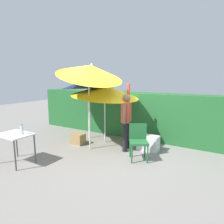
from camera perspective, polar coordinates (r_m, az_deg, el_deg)
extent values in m
plane|color=gray|center=(5.62, -1.61, -11.58)|extent=(24.00, 24.00, 0.00)
cube|color=#23602D|center=(7.02, 6.73, -0.76)|extent=(8.00, 0.70, 1.54)
cylinder|color=silver|center=(5.68, -6.46, -0.51)|extent=(0.04, 0.04, 2.07)
cone|color=yellow|center=(5.62, -6.26, 11.58)|extent=(1.92, 1.87, 1.03)
sphere|color=silver|center=(5.65, -5.85, 13.35)|extent=(0.05, 0.05, 0.05)
cylinder|color=silver|center=(6.79, -6.71, -0.46)|extent=(0.04, 0.04, 1.69)
cone|color=#19234C|center=(6.68, -6.96, 7.97)|extent=(1.73, 1.72, 0.46)
sphere|color=silver|center=(6.67, -7.07, 9.42)|extent=(0.05, 0.05, 0.05)
cylinder|color=silver|center=(6.30, -2.05, -2.25)|extent=(0.04, 0.04, 1.47)
cone|color=yellow|center=(6.18, -1.97, 6.08)|extent=(2.12, 2.10, 0.62)
sphere|color=silver|center=(6.18, -1.86, 7.96)|extent=(0.05, 0.05, 0.05)
cylinder|color=black|center=(5.87, 4.35, -6.42)|extent=(0.14, 0.14, 0.82)
cylinder|color=black|center=(5.61, 3.69, -7.19)|extent=(0.14, 0.14, 0.82)
cube|color=#E04C38|center=(5.58, 4.12, 0.00)|extent=(0.30, 0.40, 0.56)
sphere|color=#8C6647|center=(5.53, 4.17, 3.99)|extent=(0.22, 0.22, 0.22)
cylinder|color=#E04C38|center=(5.74, 4.72, 5.30)|extent=(0.11, 0.11, 0.56)
cylinder|color=#8C6647|center=(5.37, 3.54, -0.61)|extent=(0.11, 0.11, 0.52)
cylinder|color=#236633|center=(4.94, 5.64, -11.96)|extent=(0.04, 0.04, 0.44)
cylinder|color=#236633|center=(5.00, 10.08, -11.83)|extent=(0.04, 0.04, 0.44)
cylinder|color=#236633|center=(5.30, 5.22, -10.44)|extent=(0.04, 0.04, 0.44)
cylinder|color=#236633|center=(5.35, 9.34, -10.34)|extent=(0.04, 0.04, 0.44)
cube|color=#236633|center=(5.06, 7.63, -8.53)|extent=(0.60, 0.60, 0.05)
cube|color=#236633|center=(5.18, 7.39, -5.47)|extent=(0.40, 0.26, 0.40)
cube|color=silver|center=(5.84, 10.26, -8.65)|extent=(0.59, 0.33, 0.43)
cube|color=#9E7A4C|center=(6.37, -9.65, -7.54)|extent=(0.39, 0.30, 0.33)
cylinder|color=#4C4C51|center=(5.26, -21.11, -9.71)|extent=(0.04, 0.04, 0.70)
cylinder|color=#4C4C51|center=(5.83, -25.52, -8.13)|extent=(0.04, 0.04, 0.70)
cylinder|color=#4C4C51|center=(4.99, -25.90, -11.15)|extent=(0.04, 0.04, 0.70)
cube|color=silver|center=(5.30, -25.99, -5.79)|extent=(0.80, 0.60, 0.03)
cylinder|color=silver|center=(5.15, -24.31, -4.65)|extent=(0.07, 0.07, 0.22)
cylinder|color=#2D60B7|center=(5.13, -24.41, -3.35)|extent=(0.04, 0.04, 0.02)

